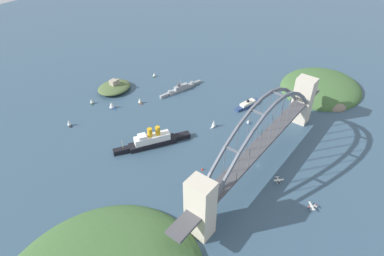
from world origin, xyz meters
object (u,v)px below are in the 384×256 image
(small_boat_0, at_px, (112,105))
(harbor_arch_bridge, at_px, (262,142))
(fort_island_mid_harbor, at_px, (114,87))
(small_boat_2, at_px, (140,101))
(seaplane_second_in_formation, at_px, (312,207))
(small_boat_3, at_px, (248,122))
(harbor_ferry_steamer, at_px, (248,104))
(small_boat_4, at_px, (91,101))
(small_boat_5, at_px, (69,123))
(small_boat_1, at_px, (154,75))
(small_boat_6, at_px, (214,124))
(seaplane_taxiing_near_bridge, at_px, (278,180))
(ocean_liner, at_px, (153,140))
(channel_marker_buoy, at_px, (202,169))
(naval_cruiser, at_px, (181,88))

(small_boat_0, bearing_deg, harbor_arch_bridge, -84.29)
(fort_island_mid_harbor, relative_size, small_boat_2, 5.52)
(seaplane_second_in_formation, bearing_deg, small_boat_0, 89.88)
(small_boat_3, bearing_deg, harbor_ferry_steamer, 30.68)
(small_boat_4, relative_size, small_boat_5, 0.87)
(fort_island_mid_harbor, distance_m, small_boat_1, 60.95)
(harbor_arch_bridge, height_order, small_boat_6, harbor_arch_bridge)
(harbor_arch_bridge, distance_m, small_boat_0, 188.89)
(small_boat_2, bearing_deg, small_boat_5, 160.46)
(seaplane_taxiing_near_bridge, bearing_deg, small_boat_1, 70.65)
(ocean_liner, distance_m, channel_marker_buoy, 61.95)
(channel_marker_buoy, bearing_deg, harbor_arch_bridge, -45.53)
(fort_island_mid_harbor, height_order, small_boat_4, fort_island_mid_harbor)
(seaplane_second_in_formation, bearing_deg, small_boat_2, 82.80)
(ocean_liner, bearing_deg, harbor_ferry_steamer, -17.76)
(small_boat_3, xyz_separation_m, small_boat_5, (-124.81, 154.58, 1.20))
(seaplane_second_in_formation, distance_m, channel_marker_buoy, 100.54)
(ocean_liner, relative_size, small_boat_1, 10.59)
(small_boat_6, distance_m, channel_marker_buoy, 69.70)
(harbor_ferry_steamer, height_order, small_boat_3, harbor_ferry_steamer)
(harbor_arch_bridge, distance_m, harbor_ferry_steamer, 107.30)
(ocean_liner, distance_m, small_boat_5, 101.47)
(small_boat_1, bearing_deg, small_boat_0, -170.85)
(fort_island_mid_harbor, xyz_separation_m, small_boat_6, (13.03, -146.95, -0.13))
(ocean_liner, distance_m, seaplane_taxiing_near_bridge, 128.85)
(naval_cruiser, distance_m, channel_marker_buoy, 149.76)
(small_boat_4, bearing_deg, channel_marker_buoy, -93.55)
(harbor_ferry_steamer, bearing_deg, ocean_liner, 162.24)
(small_boat_2, xyz_separation_m, small_boat_4, (-36.53, 45.89, -0.35))
(small_boat_3, relative_size, small_boat_6, 0.63)
(harbor_ferry_steamer, height_order, seaplane_taxiing_near_bridge, harbor_ferry_steamer)
(small_boat_3, bearing_deg, small_boat_1, 83.69)
(harbor_ferry_steamer, relative_size, small_boat_5, 4.60)
(ocean_liner, xyz_separation_m, seaplane_second_in_formation, (20.11, -160.53, -4.08))
(harbor_arch_bridge, bearing_deg, seaplane_second_in_formation, -107.60)
(seaplane_second_in_formation, xyz_separation_m, small_boat_6, (44.04, 129.24, 2.38))
(small_boat_2, height_order, channel_marker_buoy, small_boat_2)
(harbor_arch_bridge, bearing_deg, ocean_liner, 111.40)
(harbor_ferry_steamer, distance_m, small_boat_2, 130.84)
(small_boat_0, distance_m, channel_marker_buoy, 149.24)
(small_boat_0, relative_size, small_boat_6, 1.07)
(seaplane_second_in_formation, height_order, small_boat_1, small_boat_1)
(small_boat_0, bearing_deg, seaplane_second_in_formation, -90.12)
(fort_island_mid_harbor, relative_size, small_boat_5, 5.34)
(harbor_ferry_steamer, xyz_separation_m, seaplane_second_in_formation, (-103.92, -120.81, -0.55))
(ocean_liner, relative_size, small_boat_0, 7.13)
(channel_marker_buoy, bearing_deg, fort_island_mid_harbor, 74.38)
(small_boat_0, height_order, small_boat_3, small_boat_0)
(naval_cruiser, relative_size, small_boat_3, 10.70)
(ocean_liner, bearing_deg, small_boat_2, 54.03)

